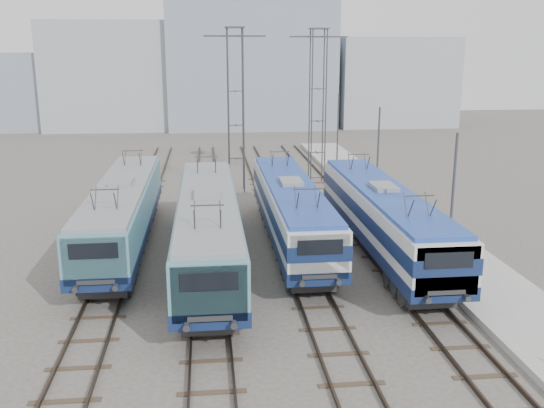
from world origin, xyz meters
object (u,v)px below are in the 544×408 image
Objects in this scene: catenary_tower_west at (236,103)px; mast_mid at (377,162)px; mast_rear at (338,136)px; locomotive_far_right at (383,214)px; locomotive_far_left at (123,210)px; catenary_tower_east at (318,100)px; mast_front at (452,211)px; locomotive_center_left at (208,226)px; locomotive_center_right at (291,208)px.

mast_mid is (8.60, -8.00, -3.14)m from catenary_tower_west.
locomotive_far_right is at bearing -95.33° from mast_rear.
locomotive_far_left is 1.47× the size of catenary_tower_east.
mast_front is (15.35, -6.69, 1.30)m from locomotive_far_left.
catenary_tower_east is at bearing 90.80° from locomotive_far_right.
locomotive_center_left is at bearing -97.55° from catenary_tower_west.
locomotive_center_right is 1.43× the size of catenary_tower_east.
mast_mid is at bearing 19.07° from locomotive_far_left.
locomotive_far_left is at bearing 156.44° from mast_front.
catenary_tower_west is 1.00× the size of catenary_tower_east.
mast_front is 12.00m from mast_mid.
locomotive_center_right is 18.92m from mast_rear.
locomotive_center_left is 21.34m from catenary_tower_east.
catenary_tower_west is (6.75, 13.31, 4.45)m from locomotive_far_left.
locomotive_center_right is at bearing -3.01° from locomotive_far_left.
locomotive_far_right is at bearing -24.41° from locomotive_center_right.
locomotive_center_right is 4.94m from locomotive_far_right.
locomotive_center_right is at bearing -80.73° from catenary_tower_west.
mast_mid is (10.85, 8.97, 1.24)m from locomotive_center_left.
locomotive_center_left is 1.51× the size of catenary_tower_east.
mast_rear is (0.00, 24.00, 0.00)m from mast_front.
mast_rear reaches higher than locomotive_center_left.
mast_mid reaches higher than locomotive_far_left.
locomotive_far_left is 20.73m from catenary_tower_east.
mast_rear reaches higher than locomotive_center_right.
locomotive_far_left is 13.73m from locomotive_far_right.
locomotive_far_right is at bearing -89.20° from catenary_tower_east.
locomotive_far_left is 1.01× the size of locomotive_far_right.
locomotive_center_left is 1.04× the size of locomotive_far_right.
catenary_tower_east is at bearing 49.12° from locomotive_far_left.
locomotive_far_left is at bearing -130.88° from catenary_tower_east.
mast_front is (1.85, -4.18, 1.26)m from locomotive_far_right.
locomotive_center_left is 23.64m from mast_rear.
catenary_tower_east reaches higher than locomotive_center_right.
locomotive_center_left is at bearing -39.16° from locomotive_far_left.
mast_front is (2.10, -22.00, -3.14)m from catenary_tower_east.
locomotive_far_left is 2.51× the size of mast_front.
mast_mid is at bearing 76.69° from locomotive_far_right.
locomotive_far_left is 15.57m from catenary_tower_west.
locomotive_far_left reaches higher than locomotive_center_right.
mast_front reaches higher than locomotive_center_left.
locomotive_center_left is 1.51× the size of catenary_tower_west.
catenary_tower_west is at bearing 99.27° from locomotive_center_right.
locomotive_far_right is at bearing 7.27° from locomotive_center_left.
catenary_tower_east reaches higher than locomotive_far_right.
locomotive_center_left is at bearing 164.39° from mast_front.
mast_front is 1.00× the size of mast_rear.
catenary_tower_west is (2.25, 16.97, 4.38)m from locomotive_center_left.
locomotive_center_right is 8.98m from mast_front.
mast_mid is at bearing 42.30° from locomotive_center_right.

